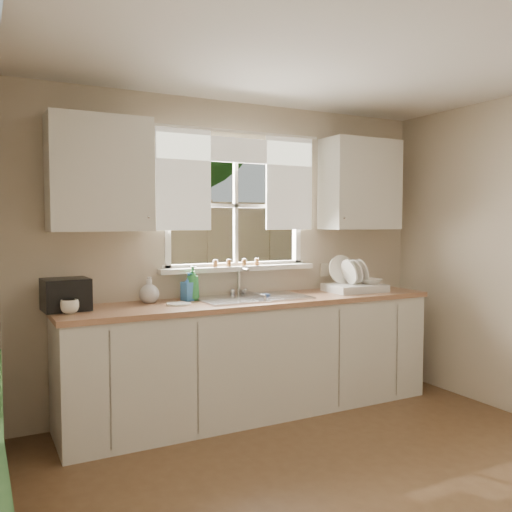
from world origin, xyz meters
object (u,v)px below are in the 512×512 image
cup (70,307)px  black_appliance (66,294)px  dish_rack (354,284)px  soap_bottle_a (193,283)px

cup → black_appliance: black_appliance is taller
cup → black_appliance: bearing=106.8°
dish_rack → black_appliance: dish_rack is taller
dish_rack → soap_bottle_a: bearing=174.4°
dish_rack → cup: size_ratio=4.12×
cup → black_appliance: size_ratio=0.40×
cup → dish_rack: bearing=18.2°
soap_bottle_a → dish_rack: bearing=-15.7°
black_appliance → dish_rack: bearing=-6.1°
cup → soap_bottle_a: bearing=28.8°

